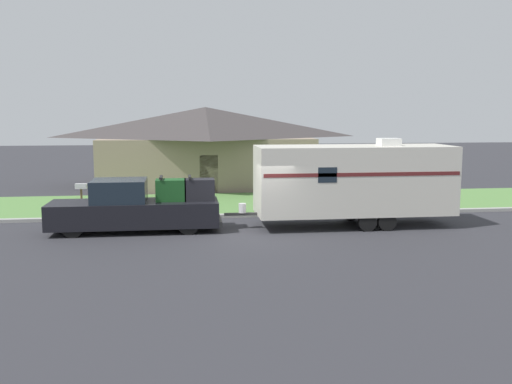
{
  "coord_description": "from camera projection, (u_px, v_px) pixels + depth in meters",
  "views": [
    {
      "loc": [
        -2.71,
        -19.92,
        4.39
      ],
      "look_at": [
        0.02,
        1.33,
        1.4
      ],
      "focal_mm": 40.0,
      "sensor_mm": 36.0,
      "label": 1
    }
  ],
  "objects": [
    {
      "name": "curb_strip",
      "position": [
        248.0,
        215.0,
        24.19
      ],
      "size": [
        80.0,
        0.3,
        0.14
      ],
      "color": "#999993",
      "rests_on": "ground_plane"
    },
    {
      "name": "travel_trailer",
      "position": [
        354.0,
        180.0,
        22.05
      ],
      "size": [
        8.82,
        2.43,
        3.41
      ],
      "color": "black",
      "rests_on": "ground_plane"
    },
    {
      "name": "ground_plane",
      "position": [
        260.0,
        236.0,
        20.51
      ],
      "size": [
        120.0,
        120.0,
        0.0
      ],
      "primitive_type": "plane",
      "color": "#2D2D33"
    },
    {
      "name": "house_across_street",
      "position": [
        206.0,
        145.0,
        34.71
      ],
      "size": [
        13.2,
        8.3,
        4.73
      ],
      "color": "gray",
      "rests_on": "ground_plane"
    },
    {
      "name": "lawn_strip",
      "position": [
        240.0,
        203.0,
        27.78
      ],
      "size": [
        80.0,
        7.0,
        0.03
      ],
      "color": "#568442",
      "rests_on": "ground_plane"
    },
    {
      "name": "pickup_truck",
      "position": [
        137.0,
        208.0,
        21.13
      ],
      "size": [
        6.3,
        1.93,
        2.05
      ],
      "color": "black",
      "rests_on": "ground_plane"
    },
    {
      "name": "mailbox",
      "position": [
        81.0,
        191.0,
        24.23
      ],
      "size": [
        0.48,
        0.2,
        1.4
      ],
      "color": "brown",
      "rests_on": "ground_plane"
    }
  ]
}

